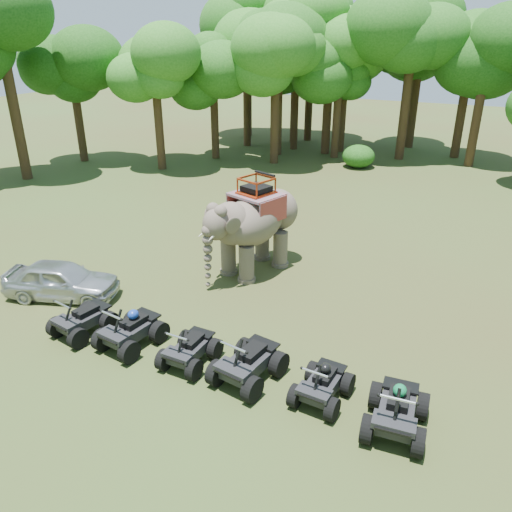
% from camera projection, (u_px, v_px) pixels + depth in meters
% --- Properties ---
extents(ground, '(110.00, 110.00, 0.00)m').
position_uv_depth(ground, '(239.00, 328.00, 15.04)').
color(ground, '#47381E').
rests_on(ground, ground).
extents(elephant, '(3.12, 4.65, 3.59)m').
position_uv_depth(elephant, '(255.00, 224.00, 18.00)').
color(elephant, brown).
rests_on(elephant, ground).
extents(parked_car, '(4.02, 2.61, 1.27)m').
position_uv_depth(parked_car, '(61.00, 280.00, 16.54)').
color(parked_car, silver).
rests_on(parked_car, ground).
extents(atv_0, '(1.52, 1.89, 1.26)m').
position_uv_depth(atv_0, '(82.00, 315.00, 14.54)').
color(atv_0, black).
rests_on(atv_0, ground).
extents(atv_1, '(1.54, 1.95, 1.33)m').
position_uv_depth(atv_1, '(130.00, 325.00, 13.95)').
color(atv_1, black).
rests_on(atv_1, ground).
extents(atv_2, '(1.20, 1.62, 1.19)m').
position_uv_depth(atv_2, '(189.00, 344.00, 13.23)').
color(atv_2, black).
rests_on(atv_2, ground).
extents(atv_3, '(1.63, 2.05, 1.38)m').
position_uv_depth(atv_3, '(248.00, 357.00, 12.57)').
color(atv_3, black).
rests_on(atv_3, ground).
extents(atv_4, '(1.26, 1.66, 1.18)m').
position_uv_depth(atv_4, '(323.00, 380.00, 11.91)').
color(atv_4, black).
rests_on(atv_4, ground).
extents(atv_5, '(1.47, 1.92, 1.35)m').
position_uv_depth(atv_5, '(397.00, 405.00, 10.98)').
color(atv_5, black).
rests_on(atv_5, ground).
extents(tree_0, '(6.88, 6.88, 9.83)m').
position_uv_depth(tree_0, '(408.00, 84.00, 32.62)').
color(tree_0, '#195114').
rests_on(tree_0, ground).
extents(tree_1, '(6.31, 6.31, 9.01)m').
position_uv_depth(tree_1, '(481.00, 95.00, 31.01)').
color(tree_1, '#195114').
rests_on(tree_1, ground).
extents(tree_25, '(6.86, 6.86, 9.79)m').
position_uv_depth(tree_25, '(11.00, 94.00, 28.07)').
color(tree_25, '#195114').
rests_on(tree_25, ground).
extents(tree_26, '(5.51, 5.51, 7.86)m').
position_uv_depth(tree_26, '(76.00, 101.00, 32.55)').
color(tree_26, '#195114').
rests_on(tree_26, ground).
extents(tree_27, '(5.25, 5.25, 7.51)m').
position_uv_depth(tree_27, '(158.00, 109.00, 30.65)').
color(tree_27, '#195114').
rests_on(tree_27, ground).
extents(tree_28, '(5.13, 5.13, 7.33)m').
position_uv_depth(tree_28, '(214.00, 104.00, 33.40)').
color(tree_28, '#195114').
rests_on(tree_28, ground).
extents(tree_29, '(5.95, 5.95, 8.49)m').
position_uv_depth(tree_29, '(275.00, 97.00, 31.87)').
color(tree_29, '#195114').
rests_on(tree_29, ground).
extents(tree_30, '(4.95, 4.95, 7.06)m').
position_uv_depth(tree_30, '(337.00, 105.00, 33.64)').
color(tree_30, '#195114').
rests_on(tree_30, ground).
extents(tree_31, '(6.24, 6.24, 8.92)m').
position_uv_depth(tree_31, '(247.00, 85.00, 36.82)').
color(tree_31, '#195114').
rests_on(tree_31, ground).
extents(tree_32, '(6.68, 6.68, 9.54)m').
position_uv_depth(tree_32, '(310.00, 78.00, 38.51)').
color(tree_32, '#195114').
rests_on(tree_32, ground).
extents(tree_33, '(7.44, 7.44, 10.62)m').
position_uv_depth(tree_33, '(248.00, 69.00, 40.06)').
color(tree_33, '#195114').
rests_on(tree_33, ground).
extents(tree_34, '(6.84, 6.84, 9.77)m').
position_uv_depth(tree_34, '(466.00, 84.00, 33.06)').
color(tree_34, '#195114').
rests_on(tree_34, ground).
extents(tree_35, '(6.49, 6.49, 9.27)m').
position_uv_depth(tree_35, '(344.00, 85.00, 34.91)').
color(tree_35, '#195114').
rests_on(tree_35, ground).
extents(tree_36, '(5.33, 5.33, 7.61)m').
position_uv_depth(tree_36, '(295.00, 96.00, 35.97)').
color(tree_36, '#195114').
rests_on(tree_36, ground).
extents(tree_37, '(6.18, 6.18, 8.82)m').
position_uv_depth(tree_37, '(279.00, 90.00, 34.10)').
color(tree_37, '#195114').
rests_on(tree_37, ground).
extents(tree_41, '(6.88, 6.88, 9.83)m').
position_uv_depth(tree_41, '(417.00, 79.00, 36.08)').
color(tree_41, '#195114').
rests_on(tree_41, ground).
extents(tree_42, '(5.99, 5.99, 8.55)m').
position_uv_depth(tree_42, '(277.00, 86.00, 37.70)').
color(tree_42, '#195114').
rests_on(tree_42, ground).
extents(tree_43, '(7.44, 7.44, 10.63)m').
position_uv_depth(tree_43, '(296.00, 71.00, 37.67)').
color(tree_43, '#195114').
rests_on(tree_43, ground).
extents(tree_44, '(7.17, 7.17, 10.24)m').
position_uv_depth(tree_44, '(329.00, 79.00, 34.12)').
color(tree_44, '#195114').
rests_on(tree_44, ground).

